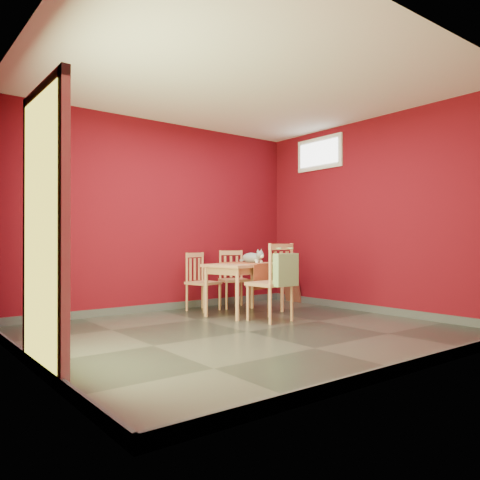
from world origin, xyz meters
TOP-DOWN VIEW (x-y plane):
  - ground at (0.00, 0.00)m, footprint 4.50×4.50m
  - room_shell at (0.00, 0.00)m, footprint 4.50×4.50m
  - doorway at (-2.23, -0.40)m, footprint 0.06×1.01m
  - window at (2.23, 1.00)m, footprint 0.05×0.90m
  - outlet_plate at (1.60, 1.99)m, footprint 0.08×0.02m
  - dining_table at (0.76, 0.99)m, footprint 1.22×0.87m
  - table_runner at (0.76, 0.88)m, footprint 0.46×0.72m
  - chair_far_left at (0.48, 1.65)m, footprint 0.47×0.47m
  - chair_far_right at (1.05, 1.65)m, footprint 0.51×0.51m
  - chair_near at (0.67, 0.34)m, footprint 0.48×0.48m
  - tote_bag at (0.68, 0.11)m, footprint 0.33×0.19m
  - cat at (0.88, 1.00)m, footprint 0.36×0.45m
  - picture_frame at (2.19, 1.56)m, footprint 0.12×0.35m

SIDE VIEW (x-z plane):
  - ground at x=0.00m, z-range 0.00..0.00m
  - room_shell at x=0.00m, z-range -2.20..2.30m
  - picture_frame at x=2.19m, z-range 0.00..0.34m
  - outlet_plate at x=1.60m, z-range 0.24..0.36m
  - chair_far_left at x=0.48m, z-range 0.01..0.83m
  - chair_far_right at x=1.05m, z-range 0.01..0.86m
  - chair_near at x=0.67m, z-range 0.01..0.97m
  - dining_table at x=0.76m, z-range 0.26..0.94m
  - table_runner at x=0.76m, z-range 0.47..0.80m
  - tote_bag at x=0.68m, z-range 0.42..0.88m
  - cat at x=0.88m, z-range 0.69..0.89m
  - doorway at x=-2.23m, z-range 0.06..2.19m
  - window at x=2.23m, z-range 2.10..2.60m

